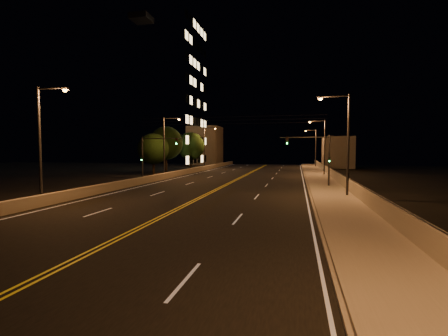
% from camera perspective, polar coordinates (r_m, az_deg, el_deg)
% --- Properties ---
extents(ground, '(160.00, 160.00, 0.00)m').
position_cam_1_polar(ground, '(11.62, -32.21, -17.38)').
color(ground, black).
rests_on(ground, ground).
extents(road, '(18.00, 120.00, 0.02)m').
position_cam_1_polar(road, '(28.99, -3.00, -4.65)').
color(road, black).
rests_on(road, ground).
extents(sidewalk, '(3.60, 120.00, 0.30)m').
position_cam_1_polar(sidewalk, '(28.07, 18.82, -4.79)').
color(sidewalk, '#9E9484').
rests_on(sidewalk, ground).
extents(curb, '(0.14, 120.00, 0.15)m').
position_cam_1_polar(curb, '(27.94, 14.99, -4.92)').
color(curb, '#9E9484').
rests_on(curb, ground).
extents(parapet_wall, '(0.30, 120.00, 1.00)m').
position_cam_1_polar(parapet_wall, '(28.22, 22.18, -3.49)').
color(parapet_wall, '#A49A89').
rests_on(parapet_wall, sidewalk).
extents(jersey_barrier, '(0.45, 120.00, 0.82)m').
position_cam_1_polar(jersey_barrier, '(32.92, -19.55, -3.18)').
color(jersey_barrier, '#A49A89').
rests_on(jersey_barrier, ground).
extents(distant_building_right, '(6.00, 10.00, 6.78)m').
position_cam_1_polar(distant_building_right, '(76.12, 19.30, 2.62)').
color(distant_building_right, gray).
rests_on(distant_building_right, ground).
extents(distant_building_left, '(8.00, 8.00, 10.03)m').
position_cam_1_polar(distant_building_left, '(86.07, -3.34, 3.93)').
color(distant_building_left, gray).
rests_on(distant_building_left, ground).
extents(parapet_rail, '(0.06, 120.00, 0.06)m').
position_cam_1_polar(parapet_rail, '(28.16, 22.21, -2.42)').
color(parapet_rail, black).
rests_on(parapet_rail, parapet_wall).
extents(lane_markings, '(17.32, 116.00, 0.00)m').
position_cam_1_polar(lane_markings, '(28.92, -3.04, -4.64)').
color(lane_markings, silver).
rests_on(lane_markings, road).
extents(streetlight_1, '(2.55, 0.28, 8.44)m').
position_cam_1_polar(streetlight_1, '(27.99, 20.42, 4.94)').
color(streetlight_1, '#2D2D33').
rests_on(streetlight_1, ground).
extents(streetlight_2, '(2.55, 0.28, 8.44)m').
position_cam_1_polar(streetlight_2, '(50.80, 16.95, 4.16)').
color(streetlight_2, '#2D2D33').
rests_on(streetlight_2, ground).
extents(streetlight_3, '(2.55, 0.28, 8.44)m').
position_cam_1_polar(streetlight_3, '(74.61, 15.60, 3.85)').
color(streetlight_3, '#2D2D33').
rests_on(streetlight_3, ground).
extents(streetlight_4, '(2.55, 0.28, 8.44)m').
position_cam_1_polar(streetlight_4, '(26.53, -29.22, 4.83)').
color(streetlight_4, '#2D2D33').
rests_on(streetlight_4, ground).
extents(streetlight_5, '(2.55, 0.28, 8.44)m').
position_cam_1_polar(streetlight_5, '(45.59, -10.15, 4.37)').
color(streetlight_5, '#2D2D33').
rests_on(streetlight_5, ground).
extents(streetlight_6, '(2.55, 0.28, 8.44)m').
position_cam_1_polar(streetlight_6, '(64.51, -3.21, 4.07)').
color(streetlight_6, '#2D2D33').
rests_on(streetlight_6, ground).
extents(traffic_signal_right, '(5.11, 0.31, 5.47)m').
position_cam_1_polar(traffic_signal_right, '(34.78, 16.25, 2.34)').
color(traffic_signal_right, '#2D2D33').
rests_on(traffic_signal_right, ground).
extents(traffic_signal_left, '(5.11, 0.31, 5.47)m').
position_cam_1_polar(traffic_signal_left, '(38.44, -12.74, 2.46)').
color(traffic_signal_left, '#2D2D33').
rests_on(traffic_signal_left, ground).
extents(overhead_wires, '(22.00, 0.03, 0.83)m').
position_cam_1_polar(overhead_wires, '(38.10, 0.88, 8.38)').
color(overhead_wires, black).
extents(building_tower, '(24.00, 15.00, 31.98)m').
position_cam_1_polar(building_tower, '(72.21, -14.16, 12.26)').
color(building_tower, gray).
rests_on(building_tower, ground).
extents(tree_0, '(4.81, 4.81, 6.51)m').
position_cam_1_polar(tree_0, '(51.59, -12.32, 3.30)').
color(tree_0, black).
rests_on(tree_0, ground).
extents(tree_1, '(6.05, 6.05, 8.20)m').
position_cam_1_polar(tree_1, '(60.00, -10.16, 4.33)').
color(tree_1, black).
rests_on(tree_1, ground).
extents(tree_2, '(5.49, 5.49, 7.44)m').
position_cam_1_polar(tree_2, '(65.05, -5.85, 3.86)').
color(tree_2, black).
rests_on(tree_2, ground).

